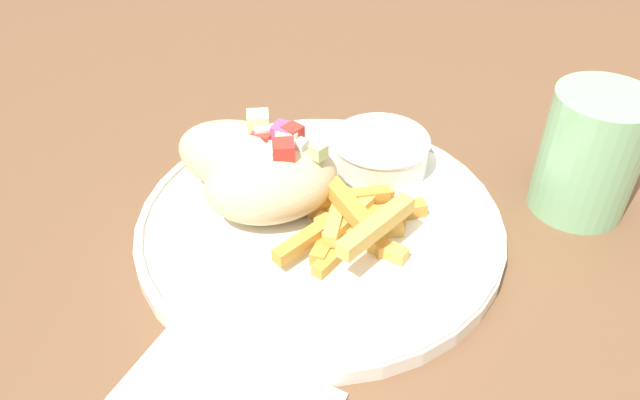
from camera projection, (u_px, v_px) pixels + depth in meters
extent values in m
cube|color=brown|center=(363.00, 229.00, 0.55)|extent=(1.59, 1.59, 0.04)
cylinder|color=brown|center=(140.00, 85.00, 1.48)|extent=(0.06, 0.06, 0.69)
cube|color=white|center=(226.00, 399.00, 0.39)|extent=(0.15, 0.09, 0.00)
cylinder|color=white|center=(320.00, 225.00, 0.51)|extent=(0.30, 0.30, 0.01)
torus|color=white|center=(320.00, 217.00, 0.51)|extent=(0.30, 0.30, 0.01)
ellipsoid|color=beige|center=(272.00, 181.00, 0.50)|extent=(0.13, 0.13, 0.06)
cube|color=#B7D693|center=(318.00, 151.00, 0.48)|extent=(0.02, 0.02, 0.01)
cube|color=white|center=(298.00, 147.00, 0.49)|extent=(0.01, 0.01, 0.01)
cube|color=silver|center=(290.00, 137.00, 0.49)|extent=(0.02, 0.02, 0.02)
cube|color=#A34C84|center=(284.00, 134.00, 0.49)|extent=(0.02, 0.02, 0.02)
cube|color=red|center=(284.00, 152.00, 0.47)|extent=(0.02, 0.02, 0.02)
ellipsoid|color=beige|center=(250.00, 160.00, 0.52)|extent=(0.14, 0.08, 0.06)
cube|color=red|center=(293.00, 134.00, 0.49)|extent=(0.02, 0.02, 0.01)
cube|color=white|center=(282.00, 155.00, 0.48)|extent=(0.02, 0.02, 0.02)
cube|color=#A34C84|center=(269.00, 135.00, 0.50)|extent=(0.01, 0.01, 0.01)
cube|color=silver|center=(262.00, 133.00, 0.50)|extent=(0.02, 0.02, 0.01)
cube|color=#B7D693|center=(258.00, 123.00, 0.50)|extent=(0.02, 0.02, 0.02)
cube|color=red|center=(263.00, 140.00, 0.50)|extent=(0.02, 0.02, 0.02)
cube|color=white|center=(251.00, 150.00, 0.49)|extent=(0.02, 0.02, 0.02)
cube|color=#E5B251|center=(365.00, 232.00, 0.49)|extent=(0.06, 0.04, 0.01)
cube|color=gold|center=(365.00, 228.00, 0.49)|extent=(0.05, 0.05, 0.01)
cube|color=gold|center=(359.00, 213.00, 0.51)|extent=(0.05, 0.07, 0.01)
cube|color=#E5B251|center=(360.00, 238.00, 0.48)|extent=(0.08, 0.03, 0.01)
cube|color=gold|center=(342.00, 248.00, 0.47)|extent=(0.03, 0.07, 0.01)
cube|color=gold|center=(357.00, 213.00, 0.50)|extent=(0.08, 0.02, 0.01)
cube|color=gold|center=(379.00, 215.00, 0.50)|extent=(0.07, 0.05, 0.01)
cube|color=gold|center=(333.00, 232.00, 0.49)|extent=(0.02, 0.07, 0.01)
cube|color=#E5B251|center=(353.00, 213.00, 0.49)|extent=(0.03, 0.07, 0.01)
cube|color=#E5B251|center=(336.00, 216.00, 0.49)|extent=(0.02, 0.06, 0.01)
cube|color=gold|center=(313.00, 235.00, 0.47)|extent=(0.04, 0.07, 0.01)
cube|color=#E5B251|center=(376.00, 226.00, 0.45)|extent=(0.04, 0.07, 0.01)
cube|color=gold|center=(342.00, 198.00, 0.50)|extent=(0.07, 0.05, 0.01)
cube|color=gold|center=(353.00, 208.00, 0.47)|extent=(0.06, 0.06, 0.01)
cylinder|color=white|center=(379.00, 154.00, 0.55)|extent=(0.08, 0.08, 0.03)
cylinder|color=beige|center=(380.00, 143.00, 0.55)|extent=(0.07, 0.07, 0.01)
torus|color=white|center=(380.00, 140.00, 0.54)|extent=(0.09, 0.09, 0.00)
cylinder|color=#8CCC93|center=(590.00, 154.00, 0.51)|extent=(0.08, 0.08, 0.11)
cylinder|color=silver|center=(585.00, 170.00, 0.52)|extent=(0.07, 0.07, 0.06)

